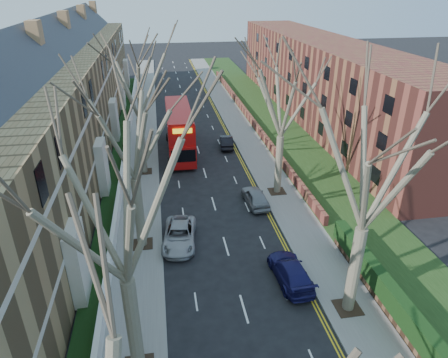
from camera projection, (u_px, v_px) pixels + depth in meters
name	position (u px, v px, depth m)	size (l,w,h in m)	color
pavement_left	(143.00, 134.00, 47.98)	(3.00, 102.00, 0.12)	slate
pavement_right	(241.00, 128.00, 49.75)	(3.00, 102.00, 0.12)	slate
terrace_left	(54.00, 112.00, 37.35)	(9.70, 78.00, 13.60)	olive
flats_right	(320.00, 79.00, 52.80)	(13.97, 54.00, 10.00)	brown
front_wall_left	(125.00, 156.00, 40.41)	(0.30, 78.00, 1.00)	white
grass_verge_right	(276.00, 126.00, 50.38)	(6.00, 102.00, 0.06)	#1A3212
tree_left_mid	(115.00, 191.00, 14.64)	(10.50, 10.50, 14.71)	brown
tree_left_far	(129.00, 118.00, 23.62)	(10.15, 10.15, 14.22)	brown
tree_left_dist	(135.00, 72.00, 34.09)	(10.50, 10.50, 14.71)	brown
tree_right_mid	(376.00, 151.00, 18.09)	(10.50, 10.50, 14.71)	brown
tree_right_far	(284.00, 87.00, 30.61)	(10.15, 10.15, 14.22)	brown
double_decker_bus	(179.00, 131.00, 42.16)	(2.90, 11.18, 4.66)	#B10D0C
car_left_far	(179.00, 235.00, 27.69)	(2.19, 4.76, 1.32)	#A1A0A6
car_right_near	(291.00, 271.00, 24.24)	(1.85, 4.56, 1.32)	#191752
car_right_mid	(255.00, 197.00, 32.62)	(1.60, 3.97, 1.35)	gray
car_right_far	(226.00, 141.00, 44.06)	(1.36, 3.89, 1.28)	black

